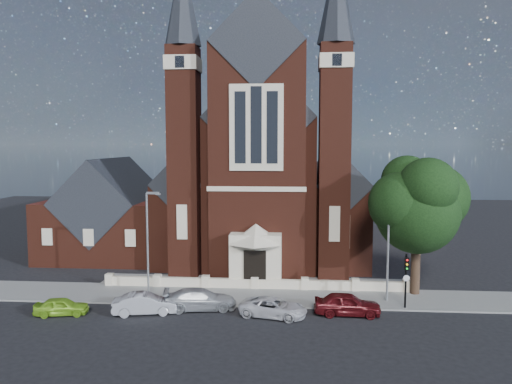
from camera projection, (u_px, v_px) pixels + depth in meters
The scene contains 15 objects.
ground at pixel (262, 264), 48.59m from camera, with size 120.00×120.00×0.00m, color black.
pavement_strip at pixel (253, 297), 38.17m from camera, with size 60.00×5.00×0.12m, color slate.
forecourt_paving at pixel (257, 283), 42.14m from camera, with size 26.00×3.00×0.14m, color slate.
forecourt_wall at pixel (255, 289), 40.15m from camera, with size 24.00×0.40×0.90m, color beige.
church at pixel (266, 175), 55.69m from camera, with size 20.01×34.90×29.20m.
parish_hall at pixel (112, 217), 52.40m from camera, with size 12.00×12.20×10.24m.
street_tree at pixel (420, 206), 37.74m from camera, with size 6.40×6.60×10.70m.
street_lamp_left at pixel (149, 238), 37.84m from camera, with size 1.16×0.22×8.09m.
street_lamp_right at pixel (389, 241), 36.47m from camera, with size 1.16×0.22×8.09m.
traffic_signal at pixel (406, 274), 35.03m from camera, with size 0.28×0.42×4.00m.
car_lime_van at pixel (62, 306), 34.06m from camera, with size 1.44×3.58×1.22m, color #7CB524.
car_silver_a at pixel (145, 304), 34.29m from camera, with size 1.52×4.37×1.44m, color #9C9DA3.
car_silver_b at pixel (200, 299), 35.21m from camera, with size 2.07×5.10×1.48m, color #96999D.
car_white_suv at pixel (273, 307), 33.76m from camera, with size 2.11×4.57×1.27m, color silver.
car_dark_red at pixel (347, 304), 34.06m from camera, with size 1.82×4.52×1.54m, color #4F0D11.
Camera 1 is at (3.09, -32.60, 11.65)m, focal length 35.00 mm.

